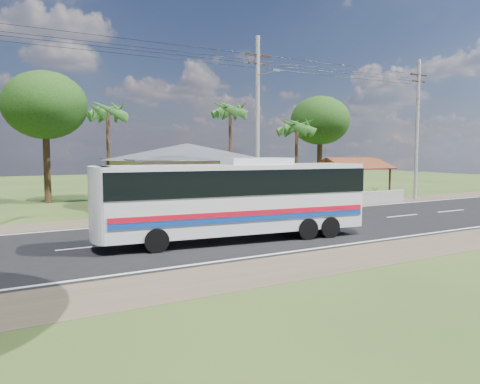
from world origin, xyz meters
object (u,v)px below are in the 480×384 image
object	(u,v)px
motorcycle	(370,194)
person	(347,193)
coach_bus	(237,194)
waiting_shed	(352,165)

from	to	relation	value
motorcycle	person	world-z (taller)	person
motorcycle	coach_bus	bearing A→B (deg)	117.97
person	coach_bus	bearing A→B (deg)	29.23
motorcycle	waiting_shed	bearing A→B (deg)	32.44
coach_bus	person	bearing A→B (deg)	35.64
coach_bus	waiting_shed	bearing A→B (deg)	38.71
coach_bus	person	xyz separation A→B (m)	(13.03, 7.22, -1.14)
person	waiting_shed	bearing A→B (deg)	-136.81
coach_bus	person	distance (m)	14.94
waiting_shed	person	world-z (taller)	waiting_shed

